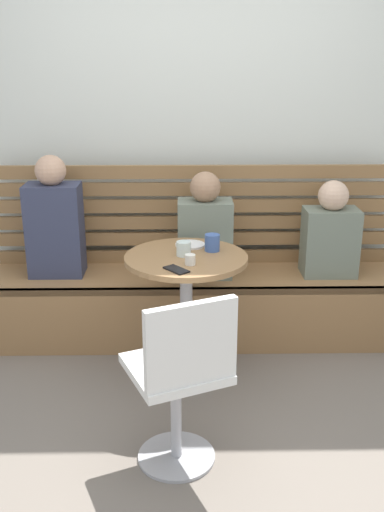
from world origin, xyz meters
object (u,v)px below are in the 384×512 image
Objects in this scene: cafe_table at (186,293)px; white_chair at (181,376)px; cup_glass_short at (184,249)px; cup_espresso_small at (190,260)px; cup_mug_blue at (212,243)px; phone_on_table at (176,270)px; booth_bench at (195,305)px; person_child_left at (205,231)px; person_child_middle at (330,234)px; person_adult at (55,222)px; plate_small at (190,245)px.

cafe_table is 0.81m from white_chair.
cup_glass_short is 0.15m from cup_espresso_small.
white_chair is at bearing -91.93° from cafe_table.
cup_glass_short reaches higher than cup_espresso_small.
cup_mug_blue is 0.38m from phone_on_table.
white_chair is 15.18× the size of cup_espresso_small.
person_child_left is at bearing -11.65° from booth_bench.
cup_glass_short reaches higher than cafe_table.
cup_mug_blue is (0.15, 0.09, 0.27)m from cafe_table.
person_child_middle is 1.22m from phone_on_table.
cafe_table is at bearing -149.74° from cup_mug_blue.
cup_mug_blue is 0.68× the size of phone_on_table.
cup_mug_blue reaches higher than cafe_table.
cafe_table is (-0.06, -0.50, 0.30)m from booth_bench.
phone_on_table is (-0.97, -0.73, 0.04)m from person_child_middle.
person_adult is (-0.80, 1.34, 0.32)m from white_chair.
person_child_left is 3.95× the size of plate_small.
cafe_table is 1.10× the size of person_child_left.
cup_glass_short is at bearing -102.05° from plate_small.
cup_mug_blue is 1.70× the size of cup_espresso_small.
cup_mug_blue reaches higher than plate_small.
white_chair is 0.73m from cup_espresso_small.
person_adult is at bearing 141.31° from cup_espresso_small.
booth_bench is at bearing -1.90° from person_adult.
white_chair is 5.00× the size of plate_small.
phone_on_table is at bearing -99.32° from cup_glass_short.
white_chair is 1.64m from person_child_middle.
cup_glass_short is at bearing -105.41° from person_child_left.
person_child_left is at bearing 74.59° from cup_glass_short.
cup_espresso_small is (-0.90, -0.65, 0.06)m from person_child_middle.
phone_on_table is (-0.08, -0.41, -0.00)m from plate_small.
cup_mug_blue reaches higher than booth_bench.
cafe_table is 0.87× the size of white_chair.
white_chair is at bearing -93.00° from plate_small.
plate_small is (0.02, 0.18, 0.23)m from cafe_table.
person_child_left is at bearing 93.52° from cup_mug_blue.
white_chair is at bearing -125.80° from person_child_middle.
person_adult is at bearing 147.10° from cafe_table.
person_adult is 4.53× the size of plate_small.
booth_bench is 1.34m from white_chair.
white_chair is 0.64m from phone_on_table.
plate_small reaches higher than booth_bench.
cup_espresso_small is at bearing -93.84° from booth_bench.
plate_small is at bearing 87.00° from white_chair.
booth_bench is 0.75m from cup_glass_short.
phone_on_table is at bearing -102.57° from cafe_table.
booth_bench is 28.42× the size of cup_mug_blue.
person_child_middle is at bearing 28.69° from cafe_table.
person_child_middle is 3.60× the size of plate_small.
person_adult is 8.10× the size of cup_mug_blue.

